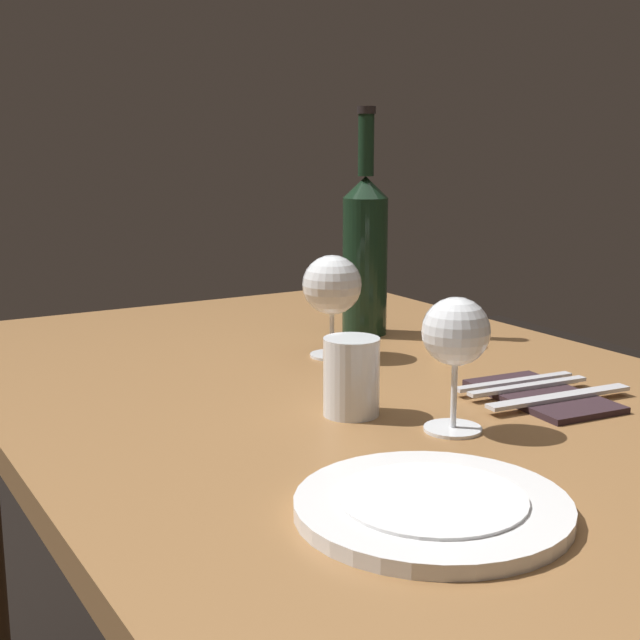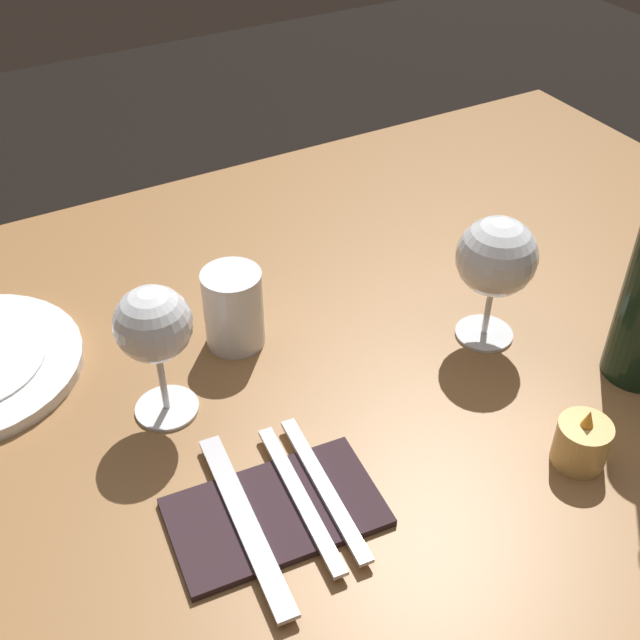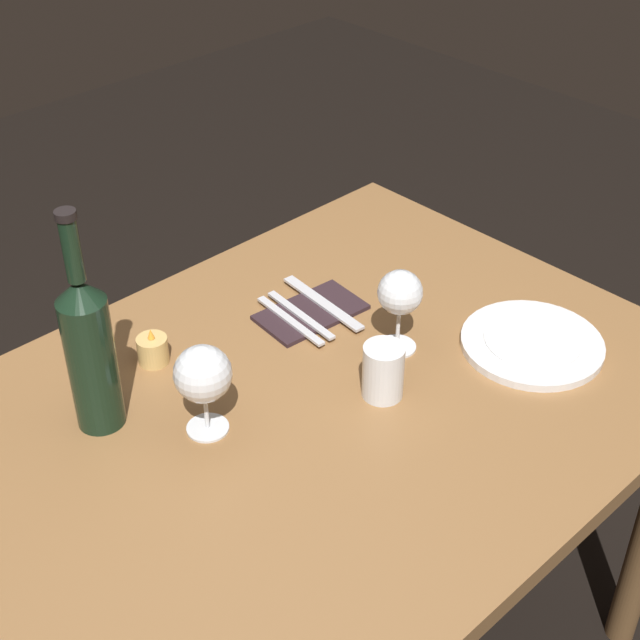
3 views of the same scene
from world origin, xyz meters
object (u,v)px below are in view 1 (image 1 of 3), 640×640
at_px(water_tumbler, 351,381).
at_px(fork_inner, 528,386).
at_px(dinner_plate, 432,506).
at_px(table_knife, 560,397).
at_px(wine_glass_right, 455,335).
at_px(votive_candle, 451,332).
at_px(folded_napkin, 542,396).
at_px(wine_bottle, 365,250).
at_px(fork_outer, 515,382).
at_px(wine_glass_left, 332,287).

distance_m(water_tumbler, fork_inner, 0.25).
xyz_separation_m(water_tumbler, dinner_plate, (0.28, -0.09, -0.03)).
relative_size(water_tumbler, table_knife, 0.44).
distance_m(wine_glass_right, dinner_plate, 0.25).
bearing_deg(votive_candle, folded_napkin, -16.11).
xyz_separation_m(votive_candle, table_knife, (0.31, -0.08, -0.01)).
xyz_separation_m(wine_glass_right, wine_bottle, (-0.47, 0.19, 0.03)).
height_order(water_tumbler, table_knife, water_tumbler).
height_order(fork_inner, table_knife, same).
bearing_deg(folded_napkin, dinner_plate, -58.12).
bearing_deg(folded_napkin, fork_outer, 180.00).
xyz_separation_m(votive_candle, fork_inner, (0.26, -0.08, -0.01)).
height_order(water_tumbler, dinner_plate, water_tumbler).
bearing_deg(wine_bottle, water_tumbler, -35.44).
relative_size(wine_glass_right, folded_napkin, 0.77).
distance_m(dinner_plate, fork_outer, 0.42).
relative_size(water_tumbler, fork_inner, 0.52).
distance_m(dinner_plate, folded_napkin, 0.39).
distance_m(wine_glass_left, votive_candle, 0.22).
relative_size(votive_candle, dinner_plate, 0.27).
distance_m(folded_napkin, table_knife, 0.03).
distance_m(wine_glass_left, fork_outer, 0.31).
distance_m(votive_candle, table_knife, 0.33).
xyz_separation_m(votive_candle, dinner_plate, (0.49, -0.42, -0.02)).
bearing_deg(fork_inner, table_knife, -0.00).
bearing_deg(table_knife, votive_candle, 165.35).
height_order(wine_bottle, fork_inner, wine_bottle).
xyz_separation_m(wine_glass_left, fork_outer, (0.27, 0.11, -0.10)).
bearing_deg(water_tumbler, table_knife, 67.65).
bearing_deg(water_tumbler, dinner_plate, -18.49).
bearing_deg(fork_inner, wine_bottle, 177.72).
xyz_separation_m(wine_bottle, fork_outer, (0.38, -0.02, -0.13)).
relative_size(wine_bottle, folded_napkin, 1.87).
distance_m(fork_outer, table_knife, 0.08).
xyz_separation_m(wine_glass_left, votive_candle, (0.04, 0.19, -0.08)).
height_order(wine_glass_left, table_knife, wine_glass_left).
distance_m(wine_bottle, votive_candle, 0.20).
bearing_deg(dinner_plate, wine_glass_right, 136.75).
xyz_separation_m(wine_glass_right, water_tumbler, (-0.11, -0.07, -0.07)).
bearing_deg(fork_inner, dinner_plate, -55.13).
relative_size(wine_glass_right, wine_bottle, 0.41).
bearing_deg(folded_napkin, fork_inner, 180.00).
xyz_separation_m(wine_glass_left, water_tumbler, (0.25, -0.13, -0.06)).
relative_size(wine_bottle, water_tumbler, 3.98).
height_order(wine_glass_right, dinner_plate, wine_glass_right).
xyz_separation_m(water_tumbler, table_knife, (0.10, 0.24, -0.03)).
bearing_deg(wine_glass_left, table_knife, 17.64).
bearing_deg(wine_glass_left, fork_outer, 22.34).
relative_size(wine_bottle, fork_outer, 2.06).
bearing_deg(wine_glass_right, folded_napkin, 102.54).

